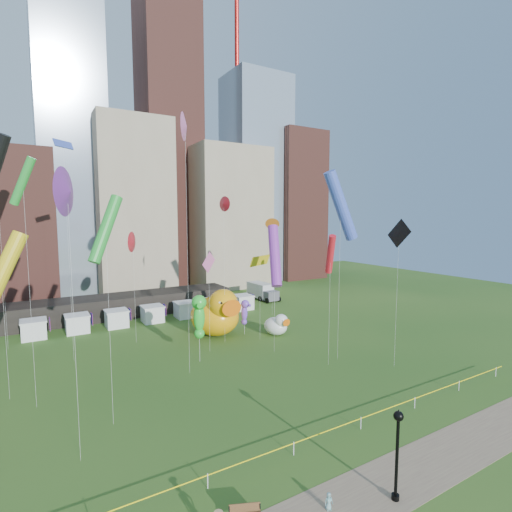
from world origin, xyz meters
TOP-DOWN VIEW (x-y plane):
  - ground at (0.00, 0.00)m, footprint 160.00×160.00m
  - footpath at (0.00, -5.00)m, footprint 70.00×4.00m
  - skyline at (2.25, 61.06)m, footprint 101.00×23.00m
  - crane_right at (30.89, 64.00)m, footprint 23.00×1.00m
  - pavilion at (-4.00, 42.00)m, footprint 38.00×6.00m
  - vendor_tents at (1.02, 36.00)m, footprint 33.24×2.80m
  - caution_tape at (0.00, 0.00)m, footprint 50.00×0.06m
  - big_duck at (6.29, 25.32)m, footprint 6.56×8.46m
  - small_duck at (13.11, 21.55)m, footprint 3.31×4.03m
  - seahorse_green at (0.96, 17.95)m, footprint 1.97×2.23m
  - seahorse_purple at (9.65, 23.90)m, footprint 1.39×1.57m
  - lamppost at (2.42, -6.00)m, footprint 0.54×0.54m
  - box_truck at (22.83, 41.07)m, footprint 3.21×7.15m
  - toddler at (-1.19, -4.70)m, footprint 0.38×0.32m
  - kite_0 at (12.10, 10.45)m, footprint 1.83×2.44m
  - kite_1 at (3.14, 20.35)m, footprint 2.09×1.26m
  - kite_3 at (-9.28, 9.85)m, footprint 2.93×2.06m
  - kite_4 at (10.34, 21.20)m, footprint 3.80×2.39m
  - kite_5 at (14.05, 11.20)m, footprint 4.38×1.53m
  - kite_7 at (-11.88, 6.42)m, footprint 1.27×2.87m
  - kite_8 at (6.07, 22.44)m, footprint 0.26×1.79m
  - kite_9 at (-1.02, 15.83)m, footprint 1.47×2.39m
  - kite_10 at (17.63, 6.67)m, footprint 0.14×2.91m
  - kite_11 at (-14.13, 15.68)m, footprint 2.20×1.72m
  - kite_12 at (-16.04, 18.36)m, footprint 4.46×2.07m
  - kite_13 at (-10.48, 25.07)m, footprint 2.03×1.98m
  - kite_14 at (18.19, 30.44)m, footprint 0.95×1.55m
  - kite_15 at (9.40, 16.53)m, footprint 2.71×4.14m
  - kite_16 at (-3.31, 27.82)m, footprint 1.37×2.33m

SIDE VIEW (x-z plane):
  - ground at x=0.00m, z-range 0.00..0.00m
  - footpath at x=0.00m, z-range 0.00..0.02m
  - toddler at x=-1.19m, z-range 0.02..0.95m
  - caution_tape at x=0.00m, z-range 0.23..1.13m
  - vendor_tents at x=1.02m, z-range -0.09..2.31m
  - small_duck at x=13.11m, z-range -0.12..2.80m
  - box_truck at x=22.83m, z-range 0.04..3.01m
  - pavilion at x=-4.00m, z-range 0.00..3.20m
  - big_duck at x=6.29m, z-range -0.26..6.07m
  - lamppost at x=2.42m, z-range 0.58..5.74m
  - seahorse_purple at x=9.65m, z-range 0.94..5.53m
  - seahorse_green at x=0.96m, z-range 1.68..8.89m
  - kite_4 at x=10.34m, z-range 4.64..15.17m
  - kite_1 at x=3.14m, z-range 4.37..15.82m
  - kite_12 at x=-16.04m, z-range 3.45..17.67m
  - kite_15 at x=9.40m, z-range 3.79..18.22m
  - kite_0 at x=12.10m, z-range 4.73..18.31m
  - kite_16 at x=-3.31m, z-range 5.53..19.06m
  - kite_10 at x=17.63m, z-range 5.91..21.02m
  - kite_14 at x=18.19m, z-range 6.65..21.68m
  - kite_3 at x=-9.28m, z-range 5.99..22.89m
  - kite_5 at x=14.05m, z-range 6.37..26.46m
  - kite_8 at x=6.07m, z-range 7.90..25.59m
  - kite_7 at x=-11.88m, z-range 7.64..25.86m
  - kite_11 at x=-14.13m, z-range 8.04..27.92m
  - skyline at x=2.25m, z-range -12.56..55.44m
  - kite_13 at x=-10.48m, z-range 10.80..33.72m
  - kite_9 at x=-1.02m, z-range 11.11..35.94m
  - crane_right at x=30.89m, z-range 8.90..84.90m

